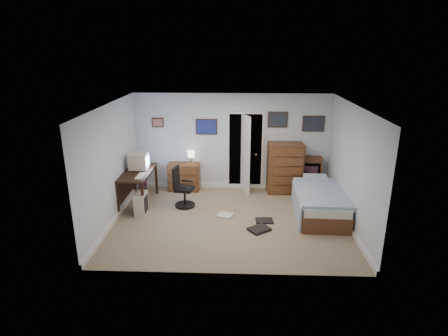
# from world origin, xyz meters

# --- Properties ---
(floor) EXTENTS (5.00, 4.00, 0.02)m
(floor) POSITION_xyz_m (0.00, 0.00, -0.01)
(floor) COLOR gray
(floor) RESTS_ON ground
(computer_desk) EXTENTS (0.68, 1.43, 0.82)m
(computer_desk) POSITION_xyz_m (-2.30, 0.81, 0.63)
(computer_desk) COLOR black
(computer_desk) RESTS_ON floor
(crt_monitor) EXTENTS (0.43, 0.40, 0.39)m
(crt_monitor) POSITION_xyz_m (-2.18, 0.96, 1.03)
(crt_monitor) COLOR beige
(crt_monitor) RESTS_ON computer_desk
(keyboard) EXTENTS (0.17, 0.44, 0.03)m
(keyboard) POSITION_xyz_m (-2.02, 0.46, 0.84)
(keyboard) COLOR beige
(keyboard) RESTS_ON computer_desk
(pc_tower) EXTENTS (0.23, 0.46, 0.49)m
(pc_tower) POSITION_xyz_m (-2.00, 0.26, 0.25)
(pc_tower) COLOR beige
(pc_tower) RESTS_ON floor
(office_chair) EXTENTS (0.54, 0.54, 0.96)m
(office_chair) POSITION_xyz_m (-1.13, 0.72, 0.37)
(office_chair) COLOR black
(office_chair) RESTS_ON floor
(media_stack) EXTENTS (0.18, 0.18, 0.83)m
(media_stack) POSITION_xyz_m (-2.32, 1.69, 0.41)
(media_stack) COLOR maroon
(media_stack) RESTS_ON floor
(low_dresser) EXTENTS (0.82, 0.43, 0.72)m
(low_dresser) POSITION_xyz_m (-1.24, 1.77, 0.36)
(low_dresser) COLOR brown
(low_dresser) RESTS_ON floor
(table_lamp) EXTENTS (0.18, 0.18, 0.35)m
(table_lamp) POSITION_xyz_m (-1.04, 1.77, 0.98)
(table_lamp) COLOR gold
(table_lamp) RESTS_ON low_dresser
(doorway) EXTENTS (0.96, 1.12, 2.05)m
(doorway) POSITION_xyz_m (0.35, 2.27, 1.00)
(doorway) COLOR black
(doorway) RESTS_ON floor
(tall_dresser) EXTENTS (0.91, 0.56, 1.30)m
(tall_dresser) POSITION_xyz_m (1.36, 1.75, 0.65)
(tall_dresser) COLOR brown
(tall_dresser) RESTS_ON floor
(headboard_bookcase) EXTENTS (1.02, 0.28, 0.91)m
(headboard_bookcase) POSITION_xyz_m (1.80, 1.86, 0.48)
(headboard_bookcase) COLOR brown
(headboard_bookcase) RESTS_ON floor
(bed) EXTENTS (1.14, 2.02, 0.65)m
(bed) POSITION_xyz_m (1.98, 0.39, 0.31)
(bed) COLOR brown
(bed) RESTS_ON floor
(wall_posters) EXTENTS (4.38, 0.04, 0.60)m
(wall_posters) POSITION_xyz_m (0.57, 1.98, 1.75)
(wall_posters) COLOR #331E11
(wall_posters) RESTS_ON floor
(floor_clutter) EXTENTS (1.24, 1.08, 0.06)m
(floor_clutter) POSITION_xyz_m (0.45, -0.17, 0.02)
(floor_clutter) COLOR silver
(floor_clutter) RESTS_ON floor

